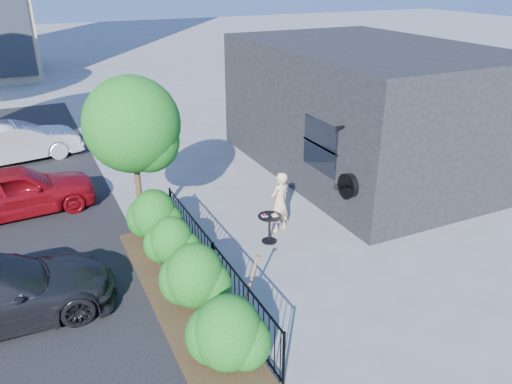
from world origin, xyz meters
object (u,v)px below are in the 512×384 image
patio_tree (136,130)px  car_silver (18,142)px  cafe_table (269,224)px  woman (280,202)px  car_red (16,191)px  shovel (248,291)px

patio_tree → car_silver: bearing=109.5°
cafe_table → car_silver: bearing=120.8°
woman → car_red: size_ratio=0.39×
woman → car_silver: bearing=-76.0°
car_silver → shovel: bearing=-170.5°
patio_tree → cafe_table: bearing=-29.6°
car_red → car_silver: car_red is taller
shovel → car_red: bearing=119.2°
car_red → patio_tree: bearing=-139.1°
woman → car_silver: (-5.73, 8.35, -0.12)m
cafe_table → car_silver: (-5.23, 8.77, 0.18)m
patio_tree → car_silver: 7.98m
patio_tree → cafe_table: 3.81m
patio_tree → cafe_table: patio_tree is taller
shovel → cafe_table: bearing=55.2°
shovel → car_silver: bearing=107.7°
shovel → woman: bearing=52.4°
cafe_table → woman: woman is taller
woman → cafe_table: bearing=19.5°
shovel → car_silver: (-3.56, 11.17, 0.09)m
shovel → car_silver: size_ratio=0.33×
patio_tree → woman: patio_tree is taller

